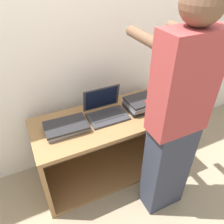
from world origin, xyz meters
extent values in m
plane|color=gray|center=(0.00, 0.00, 0.00)|extent=(12.00, 12.00, 0.00)
cube|color=silver|center=(0.00, 0.68, 1.20)|extent=(8.00, 0.05, 2.40)
cube|color=olive|center=(0.00, 0.29, 0.67)|extent=(1.34, 0.58, 0.04)
cube|color=olive|center=(0.00, 0.29, 0.02)|extent=(1.34, 0.58, 0.04)
cube|color=olive|center=(-0.65, 0.29, 0.34)|extent=(0.04, 0.58, 0.62)
cube|color=olive|center=(0.65, 0.29, 0.34)|extent=(0.04, 0.58, 0.62)
cube|color=olive|center=(0.00, 0.56, 0.34)|extent=(1.27, 0.04, 0.62)
cube|color=#333338|center=(0.00, 0.29, 0.70)|extent=(0.34, 0.23, 0.02)
cube|color=#28282B|center=(0.00, 0.30, 0.71)|extent=(0.28, 0.12, 0.00)
cube|color=#333338|center=(0.00, 0.43, 0.82)|extent=(0.34, 0.05, 0.22)
cube|color=black|center=(0.00, 0.42, 0.82)|extent=(0.30, 0.04, 0.20)
cube|color=slate|center=(-0.38, 0.30, 0.70)|extent=(0.35, 0.23, 0.02)
cube|color=gray|center=(-0.37, 0.29, 0.72)|extent=(0.34, 0.23, 0.02)
cube|color=#232326|center=(-0.38, 0.28, 0.74)|extent=(0.35, 0.24, 0.02)
cube|color=#232326|center=(0.37, 0.29, 0.70)|extent=(0.34, 0.23, 0.02)
cube|color=#232326|center=(0.37, 0.30, 0.72)|extent=(0.35, 0.23, 0.02)
cube|color=gray|center=(0.38, 0.29, 0.74)|extent=(0.34, 0.23, 0.02)
cube|color=slate|center=(0.38, 0.29, 0.76)|extent=(0.35, 0.23, 0.02)
cube|color=#232326|center=(0.38, 0.30, 0.78)|extent=(0.35, 0.24, 0.02)
cube|color=#2D3342|center=(0.29, -0.23, 0.43)|extent=(0.34, 0.20, 0.87)
cube|color=#993838|center=(0.29, -0.23, 1.21)|extent=(0.40, 0.20, 0.69)
sphere|color=brown|center=(0.29, -0.23, 1.68)|extent=(0.24, 0.24, 0.24)
cylinder|color=brown|center=(0.13, 0.03, 1.45)|extent=(0.07, 0.32, 0.07)
cylinder|color=brown|center=(0.45, 0.03, 1.45)|extent=(0.07, 0.32, 0.07)
cube|color=red|center=(0.37, 0.23, 0.79)|extent=(0.06, 0.02, 0.01)
camera|label=1|loc=(-0.62, -1.12, 1.87)|focal=35.00mm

